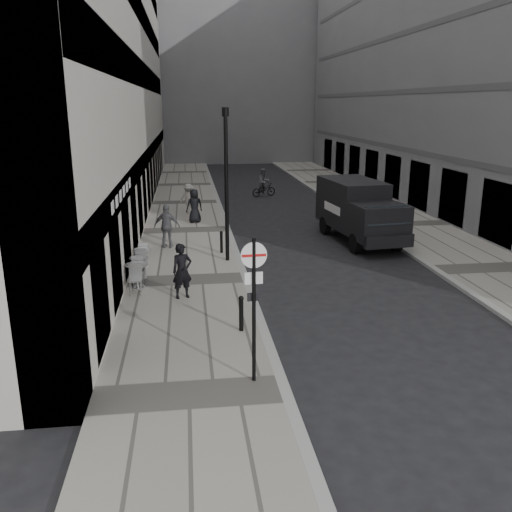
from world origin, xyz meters
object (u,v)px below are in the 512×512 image
Objects in this scene: sign_post at (254,291)px; lamppost at (226,178)px; panel_van at (358,208)px; cyclist at (264,186)px; walking_man at (182,271)px.

sign_post is 9.51m from lamppost.
sign_post is at bearing -122.83° from panel_van.
cyclist is at bearing 94.85° from panel_van.
lamppost is 15.87m from cyclist.
lamppost is 6.83m from panel_van.
walking_man is 5.78m from sign_post.
lamppost is at bearing -125.49° from cyclist.
sign_post reaches higher than panel_van.
panel_van reaches higher than cyclist.
panel_van is at bearing -101.35° from cyclist.
cyclist is (-2.42, 12.50, -0.77)m from panel_van.
walking_man is 0.93× the size of cyclist.
walking_man is 4.91m from lamppost.
panel_van reaches higher than walking_man.
panel_van is 3.15× the size of cyclist.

